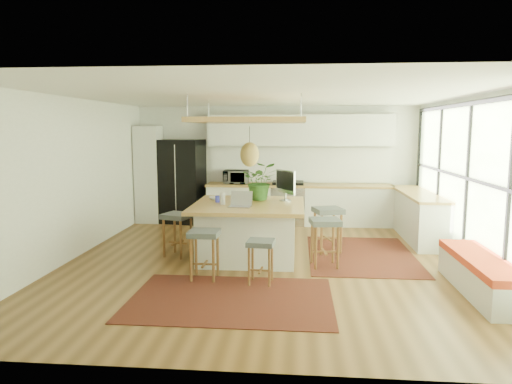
# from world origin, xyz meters

# --- Properties ---
(floor) EXTENTS (7.00, 7.00, 0.00)m
(floor) POSITION_xyz_m (0.00, 0.00, 0.00)
(floor) COLOR #513517
(floor) RESTS_ON ground
(ceiling) EXTENTS (7.00, 7.00, 0.00)m
(ceiling) POSITION_xyz_m (0.00, 0.00, 2.70)
(ceiling) COLOR white
(ceiling) RESTS_ON ground
(wall_back) EXTENTS (6.50, 0.00, 6.50)m
(wall_back) POSITION_xyz_m (0.00, 3.50, 1.35)
(wall_back) COLOR silver
(wall_back) RESTS_ON ground
(wall_front) EXTENTS (6.50, 0.00, 6.50)m
(wall_front) POSITION_xyz_m (0.00, -3.50, 1.35)
(wall_front) COLOR silver
(wall_front) RESTS_ON ground
(wall_left) EXTENTS (0.00, 7.00, 7.00)m
(wall_left) POSITION_xyz_m (-3.25, 0.00, 1.35)
(wall_left) COLOR silver
(wall_left) RESTS_ON ground
(wall_right) EXTENTS (0.00, 7.00, 7.00)m
(wall_right) POSITION_xyz_m (3.25, 0.00, 1.35)
(wall_right) COLOR silver
(wall_right) RESTS_ON ground
(window_wall) EXTENTS (0.10, 6.20, 2.60)m
(window_wall) POSITION_xyz_m (3.22, 0.00, 1.40)
(window_wall) COLOR black
(window_wall) RESTS_ON wall_right
(pantry) EXTENTS (0.55, 0.60, 2.25)m
(pantry) POSITION_xyz_m (-2.95, 3.18, 1.12)
(pantry) COLOR silver
(pantry) RESTS_ON floor
(back_counter_base) EXTENTS (4.20, 0.60, 0.88)m
(back_counter_base) POSITION_xyz_m (0.55, 3.18, 0.44)
(back_counter_base) COLOR silver
(back_counter_base) RESTS_ON floor
(back_counter_top) EXTENTS (4.24, 0.64, 0.05)m
(back_counter_top) POSITION_xyz_m (0.55, 3.18, 0.90)
(back_counter_top) COLOR olive
(back_counter_top) RESTS_ON back_counter_base
(backsplash) EXTENTS (4.20, 0.02, 0.80)m
(backsplash) POSITION_xyz_m (0.55, 3.48, 1.35)
(backsplash) COLOR white
(backsplash) RESTS_ON wall_back
(upper_cabinets) EXTENTS (4.20, 0.34, 0.70)m
(upper_cabinets) POSITION_xyz_m (0.55, 3.32, 2.15)
(upper_cabinets) COLOR silver
(upper_cabinets) RESTS_ON wall_back
(range) EXTENTS (0.76, 0.62, 1.00)m
(range) POSITION_xyz_m (0.30, 3.18, 0.50)
(range) COLOR #A5A5AA
(range) RESTS_ON floor
(right_counter_base) EXTENTS (0.60, 2.50, 0.88)m
(right_counter_base) POSITION_xyz_m (2.93, 2.00, 0.44)
(right_counter_base) COLOR silver
(right_counter_base) RESTS_ON floor
(right_counter_top) EXTENTS (0.64, 2.54, 0.05)m
(right_counter_top) POSITION_xyz_m (2.93, 2.00, 0.90)
(right_counter_top) COLOR olive
(right_counter_top) RESTS_ON right_counter_base
(window_bench) EXTENTS (0.52, 2.00, 0.50)m
(window_bench) POSITION_xyz_m (2.95, -1.20, 0.25)
(window_bench) COLOR silver
(window_bench) RESTS_ON floor
(ceiling_panel) EXTENTS (1.86, 1.86, 0.80)m
(ceiling_panel) POSITION_xyz_m (-0.30, 0.40, 2.05)
(ceiling_panel) COLOR olive
(ceiling_panel) RESTS_ON ceiling
(rug_near) EXTENTS (2.60, 1.80, 0.01)m
(rug_near) POSITION_xyz_m (-0.33, -1.71, 0.01)
(rug_near) COLOR black
(rug_near) RESTS_ON floor
(rug_right) EXTENTS (1.80, 2.60, 0.01)m
(rug_right) POSITION_xyz_m (1.63, 0.60, 0.01)
(rug_right) COLOR black
(rug_right) RESTS_ON floor
(fridge) EXTENTS (1.06, 0.88, 1.93)m
(fridge) POSITION_xyz_m (-2.18, 3.21, 0.93)
(fridge) COLOR black
(fridge) RESTS_ON floor
(island) EXTENTS (1.85, 1.85, 0.93)m
(island) POSITION_xyz_m (-0.31, 0.29, 0.47)
(island) COLOR olive
(island) RESTS_ON floor
(stool_near_left) EXTENTS (0.44, 0.44, 0.73)m
(stool_near_left) POSITION_xyz_m (-0.83, -0.93, 0.35)
(stool_near_left) COLOR #3D4243
(stool_near_left) RESTS_ON floor
(stool_near_right) EXTENTS (0.40, 0.40, 0.63)m
(stool_near_right) POSITION_xyz_m (0.01, -1.06, 0.35)
(stool_near_right) COLOR #3D4243
(stool_near_right) RESTS_ON floor
(stool_right_front) EXTENTS (0.52, 0.52, 0.77)m
(stool_right_front) POSITION_xyz_m (0.95, -0.14, 0.35)
(stool_right_front) COLOR #3D4243
(stool_right_front) RESTS_ON floor
(stool_right_back) EXTENTS (0.59, 0.59, 0.80)m
(stool_right_back) POSITION_xyz_m (1.05, 0.76, 0.35)
(stool_right_back) COLOR #3D4243
(stool_right_back) RESTS_ON floor
(stool_left_side) EXTENTS (0.56, 0.56, 0.75)m
(stool_left_side) POSITION_xyz_m (-1.53, 0.27, 0.35)
(stool_left_side) COLOR #3D4243
(stool_left_side) RESTS_ON floor
(laptop) EXTENTS (0.39, 0.41, 0.27)m
(laptop) POSITION_xyz_m (-0.41, -0.07, 1.05)
(laptop) COLOR #A5A5AA
(laptop) RESTS_ON island
(monitor) EXTENTS (0.51, 0.61, 0.55)m
(monitor) POSITION_xyz_m (0.30, 0.65, 1.19)
(monitor) COLOR #A5A5AA
(monitor) RESTS_ON island
(microwave) EXTENTS (0.56, 0.32, 0.38)m
(microwave) POSITION_xyz_m (-0.90, 3.19, 1.11)
(microwave) COLOR #A5A5AA
(microwave) RESTS_ON back_counter_top
(island_plant) EXTENTS (0.65, 0.71, 0.52)m
(island_plant) POSITION_xyz_m (-0.14, 0.73, 1.19)
(island_plant) COLOR #1E4C19
(island_plant) RESTS_ON island
(island_bowl) EXTENTS (0.24, 0.24, 0.05)m
(island_bowl) POSITION_xyz_m (-0.96, 0.68, 0.95)
(island_bowl) COLOR silver
(island_bowl) RESTS_ON island
(island_bottle_0) EXTENTS (0.07, 0.07, 0.19)m
(island_bottle_0) POSITION_xyz_m (-0.86, 0.39, 1.03)
(island_bottle_0) COLOR #3239CB
(island_bottle_0) RESTS_ON island
(island_bottle_1) EXTENTS (0.07, 0.07, 0.19)m
(island_bottle_1) POSITION_xyz_m (-0.71, 0.14, 1.03)
(island_bottle_1) COLOR silver
(island_bottle_1) RESTS_ON island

